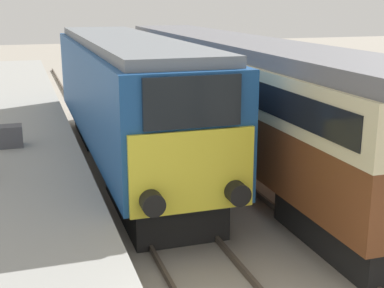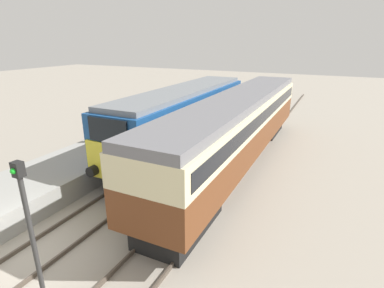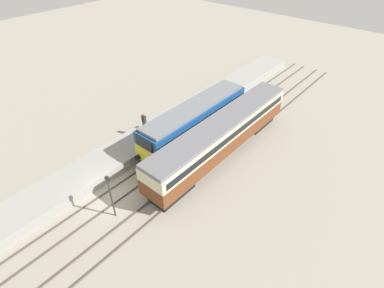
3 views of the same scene
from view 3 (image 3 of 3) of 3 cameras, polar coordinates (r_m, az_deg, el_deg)
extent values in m
plane|color=gray|center=(25.18, -15.05, -9.77)|extent=(120.00, 120.00, 0.00)
cube|color=gray|center=(30.47, -7.12, 2.08)|extent=(3.50, 50.00, 0.99)
cube|color=#4C4238|center=(27.62, -7.82, -3.38)|extent=(0.07, 60.00, 0.14)
cube|color=#4C4238|center=(26.80, -5.71, -4.69)|extent=(0.07, 60.00, 0.14)
cube|color=#4C4238|center=(25.76, -2.60, -6.60)|extent=(0.07, 60.00, 0.14)
cube|color=#4C4238|center=(25.08, -0.15, -8.08)|extent=(0.07, 60.00, 0.14)
cube|color=black|center=(27.67, -4.70, -1.86)|extent=(2.03, 4.00, 1.00)
cube|color=black|center=(32.61, 5.06, 4.85)|extent=(2.03, 4.00, 1.00)
cube|color=navy|center=(28.95, 0.60, 4.75)|extent=(2.70, 12.92, 2.70)
cube|color=yellow|center=(25.56, -8.81, -2.31)|extent=(2.48, 0.10, 1.62)
cube|color=black|center=(24.73, -9.10, 0.11)|extent=(1.89, 0.10, 0.97)
cube|color=slate|center=(28.19, 0.62, 7.27)|extent=(2.38, 12.41, 0.24)
cylinder|color=black|center=(26.27, -10.31, -2.53)|extent=(0.44, 0.35, 0.44)
cylinder|color=black|center=(25.24, -7.76, -4.15)|extent=(0.44, 0.35, 0.44)
cube|color=black|center=(24.33, -3.88, -8.61)|extent=(1.89, 3.60, 0.95)
cube|color=black|center=(32.96, 12.35, 4.39)|extent=(1.89, 3.60, 0.95)
cube|color=brown|center=(27.47, 5.65, 0.80)|extent=(2.70, 17.76, 1.42)
cube|color=beige|center=(26.74, 5.81, 2.98)|extent=(2.71, 17.76, 1.12)
cube|color=black|center=(26.74, 5.81, 2.98)|extent=(2.75, 17.05, 0.61)
cube|color=slate|center=(26.34, 5.91, 4.31)|extent=(2.48, 17.76, 0.36)
cube|color=#473828|center=(30.20, -9.03, 3.60)|extent=(0.36, 0.24, 0.81)
cube|color=#333338|center=(29.81, -9.17, 4.79)|extent=(0.44, 0.26, 0.67)
sphere|color=#9E704C|center=(29.57, -9.25, 5.51)|extent=(0.22, 0.22, 0.22)
cylinder|color=#333333|center=(22.53, -15.04, -10.07)|extent=(0.12, 0.12, 3.60)
cube|color=black|center=(21.16, -15.89, -6.41)|extent=(0.24, 0.20, 0.36)
sphere|color=green|center=(21.12, -16.13, -6.56)|extent=(0.14, 0.14, 0.14)
cube|color=#4C4C51|center=(31.24, -4.67, 4.99)|extent=(0.70, 0.56, 0.60)
camera|label=1|loc=(22.84, -32.24, -3.99)|focal=50.00mm
camera|label=2|loc=(14.25, -15.06, -17.85)|focal=28.00mm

